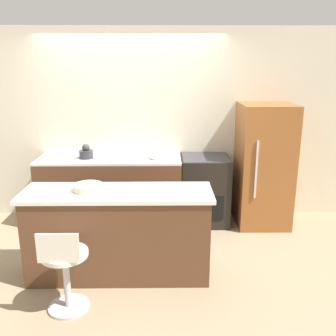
{
  "coord_description": "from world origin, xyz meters",
  "views": [
    {
      "loc": [
        0.44,
        -4.5,
        2.14
      ],
      "look_at": [
        0.49,
        -0.34,
        0.96
      ],
      "focal_mm": 40.0,
      "sensor_mm": 36.0,
      "label": 1
    }
  ],
  "objects": [
    {
      "name": "kettle",
      "position": [
        -0.58,
        0.29,
        1.0
      ],
      "size": [
        0.18,
        0.18,
        0.19
      ],
      "color": "#333338",
      "rests_on": "back_counter"
    },
    {
      "name": "ground_plane",
      "position": [
        0.0,
        0.0,
        0.0
      ],
      "size": [
        14.0,
        14.0,
        0.0
      ],
      "primitive_type": "plane",
      "color": "#998466"
    },
    {
      "name": "fruit_bowl",
      "position": [
        -0.31,
        -0.99,
        0.95
      ],
      "size": [
        0.29,
        0.29,
        0.07
      ],
      "color": "beige",
      "rests_on": "kitchen_island"
    },
    {
      "name": "kitchen_island",
      "position": [
        -0.02,
        -1.01,
        0.46
      ],
      "size": [
        1.88,
        0.58,
        0.92
      ],
      "color": "brown",
      "rests_on": "ground_plane"
    },
    {
      "name": "oven_range",
      "position": [
        0.99,
        0.33,
        0.46
      ],
      "size": [
        0.64,
        0.63,
        0.92
      ],
      "color": "black",
      "rests_on": "ground_plane"
    },
    {
      "name": "stool_chair",
      "position": [
        -0.42,
        -1.6,
        0.4
      ],
      "size": [
        0.41,
        0.41,
        0.81
      ],
      "color": "#B7B7BC",
      "rests_on": "ground_plane"
    },
    {
      "name": "back_counter",
      "position": [
        -0.28,
        0.33,
        0.46
      ],
      "size": [
        1.9,
        0.62,
        0.92
      ],
      "color": "brown",
      "rests_on": "ground_plane"
    },
    {
      "name": "wall_back",
      "position": [
        0.0,
        0.67,
        1.3
      ],
      "size": [
        8.0,
        0.06,
        2.6
      ],
      "color": "beige",
      "rests_on": "ground_plane"
    },
    {
      "name": "mixing_bowl",
      "position": [
        0.37,
        0.29,
        0.96
      ],
      "size": [
        0.24,
        0.24,
        0.08
      ],
      "color": "white",
      "rests_on": "back_counter"
    },
    {
      "name": "refrigerator",
      "position": [
        1.77,
        0.29,
        0.81
      ],
      "size": [
        0.68,
        0.72,
        1.63
      ],
      "color": "#995628",
      "rests_on": "ground_plane"
    }
  ]
}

